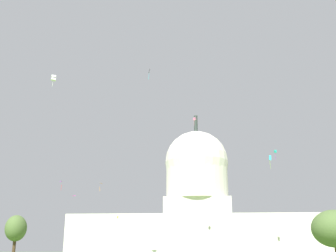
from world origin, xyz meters
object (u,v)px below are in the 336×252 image
Objects in this scene: kite_orange_mid at (99,184)px; tree_west_near at (16,229)px; kite_lime_low at (118,217)px; kite_turquoise_high at (275,152)px; kite_black_high at (149,72)px; capitol_building at (197,208)px; kite_white_high at (54,78)px; kite_pink_high at (195,119)px; event_tent at (152,250)px; kite_magenta_mid at (75,197)px; tree_east_near at (334,229)px; kite_cyan_mid at (270,159)px; kite_violet_mid at (62,183)px.

tree_west_near is at bearing -34.59° from kite_orange_mid.
kite_turquoise_high reaches higher than kite_lime_low.
kite_black_high is (18.26, -24.48, 26.51)m from kite_orange_mid.
capitol_building is at bearing -58.94° from kite_lime_low.
kite_black_high is (20.67, 14.55, 7.39)m from kite_white_high.
tree_west_near is at bearing -166.31° from kite_white_high.
kite_white_high is at bearing -55.43° from tree_west_near.
kite_pink_high is at bearing -130.58° from kite_lime_low.
event_tent is 45.23m from kite_white_high.
kite_black_high is (18.75, -57.92, 34.14)m from kite_lime_low.
kite_magenta_mid is 1.60× the size of kite_lime_low.
event_tent is 2.47× the size of kite_pink_high.
kite_pink_high is 47.71m from kite_lime_low.
kite_magenta_mid is 75.97m from kite_turquoise_high.
kite_white_high is at bearing -133.30° from kite_turquoise_high.
kite_cyan_mid reaches higher than tree_east_near.
capitol_building is at bearing 77.68° from event_tent.
kite_pink_high is at bearing -90.11° from capitol_building.
kite_white_high is 44.89m from kite_violet_mid.
kite_turquoise_high is at bearing -109.89° from kite_violet_mid.
kite_magenta_mid is at bearing 114.98° from event_tent.
kite_cyan_mid reaches higher than kite_orange_mid.
kite_turquoise_high is 69.54m from kite_orange_mid.
kite_pink_high is (40.34, 12.36, 30.18)m from kite_magenta_mid.
kite_orange_mid is at bearing 30.61° from kite_cyan_mid.
kite_orange_mid is at bearing 67.74° from kite_black_high.
capitol_building is at bearing -101.36° from kite_magenta_mid.
tree_east_near is 80.38m from tree_west_near.
kite_cyan_mid is 1.45× the size of kite_violet_mid.
kite_black_high is (28.87, -35.12, 28.91)m from kite_magenta_mid.
kite_violet_mid is at bearing 172.81° from kite_white_high.
kite_magenta_mid reaches higher than tree_east_near.
kite_pink_high reaches higher than kite_black_high.
kite_cyan_mid is 64.63m from kite_violet_mid.
kite_turquoise_high is at bearing -6.26° from kite_black_high.
kite_violet_mid is (-74.36, 24.80, 15.37)m from tree_east_near.
kite_lime_low is 0.34× the size of kite_violet_mid.
kite_pink_high reaches higher than kite_violet_mid.
kite_white_high is at bearing 67.87° from kite_cyan_mid.
capitol_building is 128.52× the size of kite_lime_low.
kite_magenta_mid is 0.54× the size of kite_white_high.
kite_lime_low is at bearing 157.60° from kite_white_high.
kite_turquoise_high is 70.00m from kite_black_high.
event_tent is 61.03m from kite_magenta_mid.
tree_west_near is 42.83m from kite_white_high.
kite_black_high is at bearing -96.77° from capitol_building.
kite_pink_high reaches higher than event_tent.
tree_west_near is at bearing -150.08° from kite_turquoise_high.
capitol_building is 118.28m from kite_white_high.
kite_black_high reaches higher than tree_east_near.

